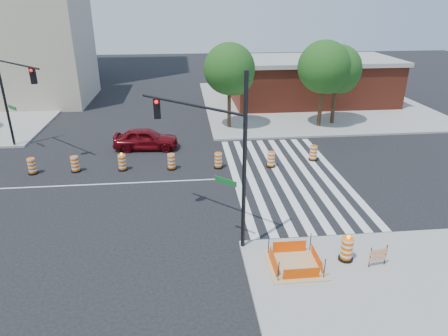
# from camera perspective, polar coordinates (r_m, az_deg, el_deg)

# --- Properties ---
(ground) EXTENTS (120.00, 120.00, 0.00)m
(ground) POSITION_cam_1_polar(r_m,az_deg,el_deg) (24.66, -16.55, -2.21)
(ground) COLOR black
(ground) RESTS_ON ground
(sidewalk_ne) EXTENTS (22.00, 22.00, 0.15)m
(sidewalk_ne) POSITION_cam_1_polar(r_m,az_deg,el_deg) (43.28, 12.18, 9.15)
(sidewalk_ne) COLOR gray
(sidewalk_ne) RESTS_ON ground
(crosswalk_east) EXTENTS (6.75, 13.50, 0.01)m
(crosswalk_east) POSITION_cam_1_polar(r_m,az_deg,el_deg) (24.97, 8.93, -1.15)
(crosswalk_east) COLOR silver
(crosswalk_east) RESTS_ON ground
(lane_centerline) EXTENTS (14.00, 0.12, 0.01)m
(lane_centerline) POSITION_cam_1_polar(r_m,az_deg,el_deg) (24.65, -16.55, -2.20)
(lane_centerline) COLOR silver
(lane_centerline) RESTS_ON ground
(excavation_pit) EXTENTS (2.20, 2.20, 0.90)m
(excavation_pit) POSITION_cam_1_polar(r_m,az_deg,el_deg) (16.87, 10.06, -13.36)
(excavation_pit) COLOR tan
(excavation_pit) RESTS_ON ground
(brick_storefront) EXTENTS (16.50, 8.50, 4.60)m
(brick_storefront) POSITION_cam_1_polar(r_m,az_deg,el_deg) (42.82, 12.44, 12.06)
(brick_storefront) COLOR maroon
(brick_storefront) RESTS_ON ground
(beige_midrise) EXTENTS (14.00, 10.00, 10.00)m
(beige_midrise) POSITION_cam_1_polar(r_m,az_deg,el_deg) (47.33, -27.59, 14.38)
(beige_midrise) COLOR #BBAE8F
(beige_midrise) RESTS_ON ground
(red_coupe) EXTENTS (4.71, 2.17, 1.56)m
(red_coupe) POSITION_cam_1_polar(r_m,az_deg,el_deg) (29.47, -11.11, 4.15)
(red_coupe) COLOR #63080F
(red_coupe) RESTS_ON ground
(signal_pole_se) EXTENTS (4.28, 4.01, 7.58)m
(signal_pole_se) POSITION_cam_1_polar(r_m,az_deg,el_deg) (16.64, -1.53, 3.85)
(signal_pole_se) COLOR black
(signal_pole_se) RESTS_ON ground
(signal_pole_nw) EXTENTS (4.25, 4.39, 7.90)m
(signal_pole_nw) POSITION_cam_1_polar(r_m,az_deg,el_deg) (30.80, -28.10, 10.55)
(signal_pole_nw) COLOR black
(signal_pole_nw) RESTS_ON ground
(pit_drum) EXTENTS (0.60, 0.60, 1.18)m
(pit_drum) POSITION_cam_1_polar(r_m,az_deg,el_deg) (17.45, 17.12, -11.08)
(pit_drum) COLOR black
(pit_drum) RESTS_ON ground
(barricade) EXTENTS (0.79, 0.15, 0.93)m
(barricade) POSITION_cam_1_polar(r_m,az_deg,el_deg) (17.48, 21.16, -11.55)
(barricade) COLOR #F25D05
(barricade) RESTS_ON ground
(tree_north_c) EXTENTS (4.12, 4.12, 7.01)m
(tree_north_c) POSITION_cam_1_polar(r_m,az_deg,el_deg) (32.77, 0.84, 13.56)
(tree_north_c) COLOR #382314
(tree_north_c) RESTS_ON ground
(tree_north_d) EXTENTS (4.22, 4.22, 7.17)m
(tree_north_d) POSITION_cam_1_polar(r_m,az_deg,el_deg) (34.06, 14.12, 13.44)
(tree_north_d) COLOR #382314
(tree_north_d) RESTS_ON ground
(tree_north_e) EXTENTS (3.96, 3.96, 6.73)m
(tree_north_e) POSITION_cam_1_polar(r_m,az_deg,el_deg) (35.32, 15.92, 13.09)
(tree_north_e) COLOR #382314
(tree_north_e) RESTS_ON ground
(median_drum_2) EXTENTS (0.60, 0.60, 1.02)m
(median_drum_2) POSITION_cam_1_polar(r_m,az_deg,el_deg) (27.56, -25.73, 0.18)
(median_drum_2) COLOR black
(median_drum_2) RESTS_ON ground
(median_drum_3) EXTENTS (0.60, 0.60, 1.02)m
(median_drum_3) POSITION_cam_1_polar(r_m,az_deg,el_deg) (26.84, -20.49, 0.47)
(median_drum_3) COLOR black
(median_drum_3) RESTS_ON ground
(median_drum_4) EXTENTS (0.60, 0.60, 1.18)m
(median_drum_4) POSITION_cam_1_polar(r_m,az_deg,el_deg) (26.17, -14.33, 0.70)
(median_drum_4) COLOR black
(median_drum_4) RESTS_ON ground
(median_drum_5) EXTENTS (0.60, 0.60, 1.02)m
(median_drum_5) POSITION_cam_1_polar(r_m,az_deg,el_deg) (25.72, -7.51, 0.83)
(median_drum_5) COLOR black
(median_drum_5) RESTS_ON ground
(median_drum_6) EXTENTS (0.60, 0.60, 1.02)m
(median_drum_6) POSITION_cam_1_polar(r_m,az_deg,el_deg) (25.71, -0.82, 1.03)
(median_drum_6) COLOR black
(median_drum_6) RESTS_ON ground
(median_drum_7) EXTENTS (0.60, 0.60, 1.02)m
(median_drum_7) POSITION_cam_1_polar(r_m,az_deg,el_deg) (26.04, 6.75, 1.16)
(median_drum_7) COLOR black
(median_drum_7) RESTS_ON ground
(median_drum_8) EXTENTS (0.60, 0.60, 1.02)m
(median_drum_8) POSITION_cam_1_polar(r_m,az_deg,el_deg) (27.61, 12.65, 2.03)
(median_drum_8) COLOR black
(median_drum_8) RESTS_ON ground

